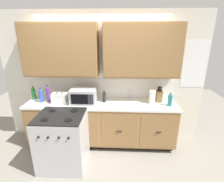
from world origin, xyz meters
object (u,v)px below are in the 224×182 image
bottle_dark (104,97)px  bottle_teal (170,99)px  knife_block (159,96)px  bottle_blue (41,95)px  stove_range (63,140)px  bottle_green (34,93)px  bottle_violet (48,94)px  toaster (60,98)px  microwave (84,96)px  paper_towel_roll (152,97)px

bottle_dark → bottle_teal: bearing=-5.7°
knife_block → bottle_blue: (-2.27, -0.14, 0.02)m
stove_range → bottle_teal: bottle_teal is taller
bottle_green → bottle_blue: bearing=-32.7°
bottle_violet → bottle_green: (-0.34, 0.10, -0.03)m
stove_range → bottle_dark: bottle_dark is taller
knife_block → bottle_green: (-2.48, -0.00, 0.02)m
toaster → bottle_dark: size_ratio=1.22×
microwave → toaster: (-0.46, -0.02, -0.04)m
bottle_blue → bottle_green: (-0.21, 0.13, -0.01)m
bottle_violet → knife_block: bearing=2.8°
knife_block → paper_towel_roll: size_ratio=1.19×
toaster → bottle_dark: bottle_dark is taller
toaster → bottle_green: bottle_green is taller
bottle_blue → bottle_violet: bearing=13.3°
paper_towel_roll → knife_block: bearing=35.0°
microwave → bottle_dark: (0.38, 0.05, -0.03)m
paper_towel_roll → bottle_violet: size_ratio=0.77×
toaster → stove_range: bearing=-71.0°
bottle_teal → bottle_green: (-2.64, 0.20, 0.01)m
knife_block → bottle_teal: knife_block is taller
bottle_dark → bottle_green: bearing=177.0°
microwave → bottle_violet: bottle_violet is taller
stove_range → bottle_violet: bearing=124.4°
bottle_dark → paper_towel_roll: bearing=-1.7°
toaster → knife_block: (1.91, 0.15, 0.02)m
microwave → bottle_violet: bearing=177.9°
toaster → knife_block: size_ratio=0.90×
bottle_blue → paper_towel_roll: bearing=0.9°
bottle_dark → bottle_green: (-1.42, 0.07, 0.02)m
toaster → bottle_blue: bottle_blue is taller
bottle_blue → microwave: bearing=0.5°
stove_range → knife_block: size_ratio=3.06×
toaster → bottle_teal: 2.07m
toaster → microwave: bearing=2.1°
bottle_violet → bottle_dark: size_ratio=1.47×
microwave → paper_towel_roll: bearing=1.2°
toaster → bottle_dark: (0.85, 0.07, 0.02)m
microwave → bottle_blue: (-0.83, -0.01, -0.00)m
microwave → paper_towel_roll: microwave is taller
paper_towel_roll → bottle_teal: 0.32m
bottle_dark → bottle_violet: bearing=-178.5°
bottle_teal → bottle_blue: bottle_blue is taller
bottle_blue → bottle_green: 0.25m
paper_towel_roll → bottle_teal: size_ratio=1.03×
bottle_dark → stove_range: bearing=-133.9°
bottle_dark → microwave: bearing=-172.1°
stove_range → bottle_blue: bottle_blue is taller
stove_range → bottle_green: 1.21m
bottle_teal → bottle_violet: 2.30m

